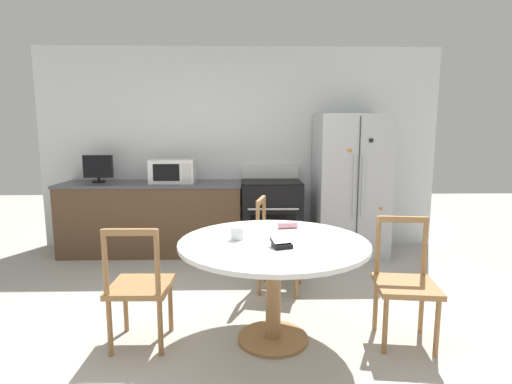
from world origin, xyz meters
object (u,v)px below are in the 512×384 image
at_px(microwave, 173,171).
at_px(dining_chair_far, 277,246).
at_px(candle_glass, 237,234).
at_px(wallet, 281,243).
at_px(refrigerator, 350,185).
at_px(countertop_tv, 98,168).
at_px(oven_range, 271,216).
at_px(dining_chair_right, 405,284).
at_px(dining_chair_left, 139,287).

distance_m(microwave, dining_chair_far, 1.83).
relative_size(candle_glass, wallet, 0.60).
distance_m(refrigerator, microwave, 2.20).
bearing_deg(countertop_tv, refrigerator, -2.25).
xyz_separation_m(countertop_tv, dining_chair_far, (2.14, -1.29, -0.65)).
xyz_separation_m(oven_range, countertop_tv, (-2.16, 0.07, 0.61)).
relative_size(dining_chair_right, wallet, 5.69).
height_order(oven_range, dining_chair_right, oven_range).
distance_m(refrigerator, dining_chair_right, 2.18).
distance_m(refrigerator, wallet, 2.51).
bearing_deg(oven_range, dining_chair_far, -90.84).
relative_size(refrigerator, wallet, 10.94).
bearing_deg(oven_range, microwave, 179.42).
relative_size(refrigerator, candle_glass, 18.22).
bearing_deg(oven_range, wallet, -91.93).
distance_m(countertop_tv, wallet, 3.19).
xyz_separation_m(dining_chair_right, dining_chair_left, (-1.91, -0.02, 0.00)).
relative_size(oven_range, dining_chair_far, 1.20).
height_order(countertop_tv, dining_chair_far, countertop_tv).
height_order(refrigerator, wallet, refrigerator).
relative_size(dining_chair_far, candle_glass, 9.48).
bearing_deg(dining_chair_right, microwave, -39.73).
relative_size(oven_range, dining_chair_left, 1.20).
xyz_separation_m(countertop_tv, wallet, (2.08, -2.40, -0.30)).
bearing_deg(oven_range, refrigerator, -3.22).
height_order(refrigerator, oven_range, refrigerator).
relative_size(dining_chair_far, wallet, 5.69).
bearing_deg(dining_chair_right, dining_chair_left, 7.88).
bearing_deg(countertop_tv, oven_range, -1.81).
height_order(oven_range, candle_glass, oven_range).
bearing_deg(refrigerator, countertop_tv, 177.75).
distance_m(refrigerator, dining_chair_far, 1.59).
bearing_deg(microwave, refrigerator, -1.75).
relative_size(microwave, dining_chair_left, 0.60).
xyz_separation_m(oven_range, wallet, (-0.08, -2.33, 0.32)).
relative_size(microwave, dining_chair_far, 0.60).
height_order(oven_range, microwave, microwave).
relative_size(microwave, countertop_tv, 1.51).
bearing_deg(microwave, dining_chair_right, -46.89).
bearing_deg(dining_chair_far, oven_range, -168.76).
xyz_separation_m(refrigerator, dining_chair_left, (-2.04, -2.16, -0.43)).
distance_m(dining_chair_left, candle_glass, 0.79).
bearing_deg(microwave, wallet, -63.97).
bearing_deg(refrigerator, dining_chair_right, -93.48).
height_order(dining_chair_far, wallet, dining_chair_far).
relative_size(countertop_tv, dining_chair_right, 0.40).
xyz_separation_m(refrigerator, dining_chair_right, (-0.13, -2.14, -0.43)).
xyz_separation_m(microwave, dining_chair_left, (0.15, -2.23, -0.61)).
bearing_deg(refrigerator, oven_range, 176.78).
bearing_deg(microwave, candle_glass, -68.46).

